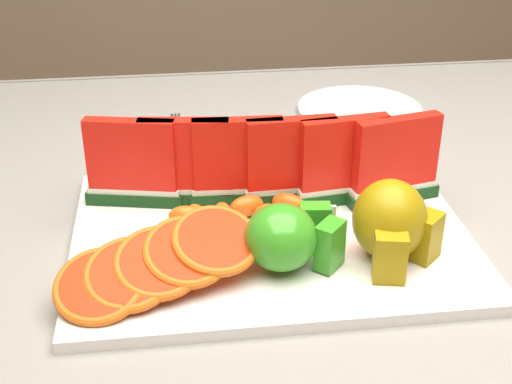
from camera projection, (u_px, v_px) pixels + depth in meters
table at (295, 308)px, 0.80m from camera, size 1.40×0.90×0.75m
tablecloth at (296, 262)px, 0.77m from camera, size 1.53×1.03×0.20m
platter at (271, 236)px, 0.73m from camera, size 0.40×0.30×0.01m
apple_cluster at (288, 237)px, 0.66m from camera, size 0.11×0.09×0.06m
pear_cluster at (392, 223)px, 0.67m from camera, size 0.09×0.09×0.08m
side_plate at (360, 110)px, 1.04m from camera, size 0.21×0.21×0.01m
fork at (176, 143)px, 0.94m from camera, size 0.03×0.20×0.00m
watermelon_row at (264, 164)px, 0.76m from camera, size 0.39×0.07×0.10m
orange_fan_front at (159, 262)px, 0.63m from camera, size 0.20×0.13×0.05m
orange_fan_back at (256, 156)px, 0.83m from camera, size 0.34×0.11×0.05m
tangerine_segments at (236, 212)px, 0.74m from camera, size 0.15×0.05×0.02m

